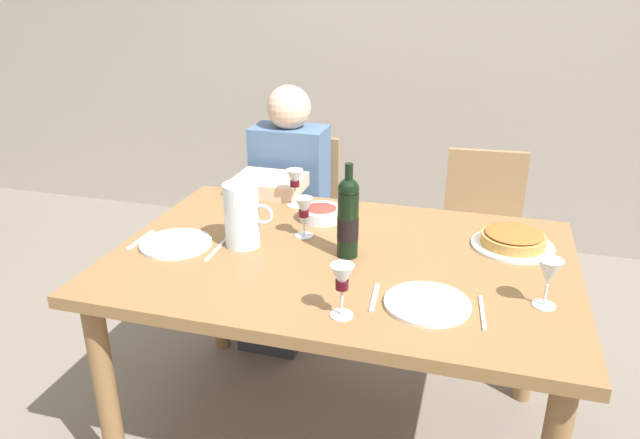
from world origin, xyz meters
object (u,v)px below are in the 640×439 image
object	(u,v)px
wine_glass_left_diner	(549,274)
wine_glass_spare	(295,180)
baked_tart	(513,240)
water_pitcher	(242,219)
chair_right	(482,234)
wine_glass_centre	(342,280)
salad_bowl	(321,212)
wine_glass_right_diner	(304,210)
dining_table	(341,279)
chair_left	(299,214)
wine_bottle	(348,218)
dinner_plate_right_setting	(427,304)
diner_left	(283,208)
dinner_plate_left_setting	(176,244)

from	to	relation	value
wine_glass_left_diner	wine_glass_spare	bearing A→B (deg)	149.29
baked_tart	water_pitcher	bearing A→B (deg)	-165.06
wine_glass_spare	chair_right	xyz separation A→B (m)	(0.73, 0.53, -0.37)
wine_glass_centre	salad_bowl	bearing A→B (deg)	110.73
wine_glass_right_diner	dining_table	bearing A→B (deg)	-33.39
baked_tart	chair_left	world-z (taller)	chair_left
wine_bottle	chair_right	size ratio (longest dim) A/B	0.36
wine_bottle	wine_glass_spare	xyz separation A→B (m)	(-0.31, 0.38, -0.03)
wine_glass_left_diner	wine_glass_spare	world-z (taller)	wine_glass_spare
baked_tart	wine_glass_left_diner	distance (m)	0.39
wine_glass_centre	dinner_plate_right_setting	xyz separation A→B (m)	(0.22, 0.12, -0.10)
chair_right	wine_bottle	bearing A→B (deg)	61.35
diner_left	baked_tart	bearing A→B (deg)	155.03
wine_glass_spare	dinner_plate_left_setting	xyz separation A→B (m)	(-0.28, -0.46, -0.10)
salad_bowl	chair_right	size ratio (longest dim) A/B	0.19
baked_tart	wine_glass_right_diner	distance (m)	0.72
dinner_plate_right_setting	baked_tart	bearing A→B (deg)	63.39
water_pitcher	baked_tart	distance (m)	0.92
salad_bowl	diner_left	world-z (taller)	diner_left
salad_bowl	wine_glass_centre	bearing A→B (deg)	-69.27
wine_glass_left_diner	wine_bottle	bearing A→B (deg)	165.48
water_pitcher	wine_glass_right_diner	bearing A→B (deg)	35.19
wine_glass_spare	dinner_plate_right_setting	xyz separation A→B (m)	(0.60, -0.63, -0.10)
dining_table	chair_left	size ratio (longest dim) A/B	1.72
wine_glass_left_diner	dinner_plate_left_setting	xyz separation A→B (m)	(-1.19, 0.08, -0.09)
wine_glass_left_diner	dinner_plate_left_setting	bearing A→B (deg)	176.34
wine_glass_centre	diner_left	world-z (taller)	diner_left
wine_glass_left_diner	wine_glass_spare	distance (m)	1.06
chair_left	wine_glass_right_diner	bearing A→B (deg)	109.49
salad_bowl	wine_glass_centre	size ratio (longest dim) A/B	1.06
dinner_plate_right_setting	chair_right	world-z (taller)	chair_right
salad_bowl	chair_left	bearing A→B (deg)	114.91
wine_glass_centre	wine_glass_left_diner	bearing A→B (deg)	21.16
baked_tart	wine_glass_centre	xyz separation A→B (m)	(-0.45, -0.58, 0.08)
dinner_plate_right_setting	chair_left	distance (m)	1.42
chair_right	dinner_plate_left_setting	bearing A→B (deg)	40.97
dining_table	wine_glass_left_diner	world-z (taller)	wine_glass_left_diner
chair_right	dining_table	bearing A→B (deg)	60.27
wine_glass_right_diner	wine_glass_spare	world-z (taller)	wine_glass_spare
dining_table	baked_tart	size ratio (longest dim) A/B	5.47
dinner_plate_left_setting	chair_left	xyz separation A→B (m)	(0.11, 1.00, -0.27)
wine_glass_left_diner	chair_left	world-z (taller)	wine_glass_left_diner
wine_glass_right_diner	diner_left	world-z (taller)	diner_left
wine_glass_right_diner	dinner_plate_left_setting	xyz separation A→B (m)	(-0.40, -0.19, -0.09)
water_pitcher	dinner_plate_right_setting	xyz separation A→B (m)	(0.65, -0.23, -0.09)
water_pitcher	wine_glass_left_diner	size ratio (longest dim) A/B	1.53
water_pitcher	wine_glass_right_diner	xyz separation A→B (m)	(0.18, 0.13, 0.00)
baked_tart	chair_right	distance (m)	0.76
dinner_plate_left_setting	dining_table	bearing A→B (deg)	8.54
dining_table	dinner_plate_left_setting	world-z (taller)	dinner_plate_left_setting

